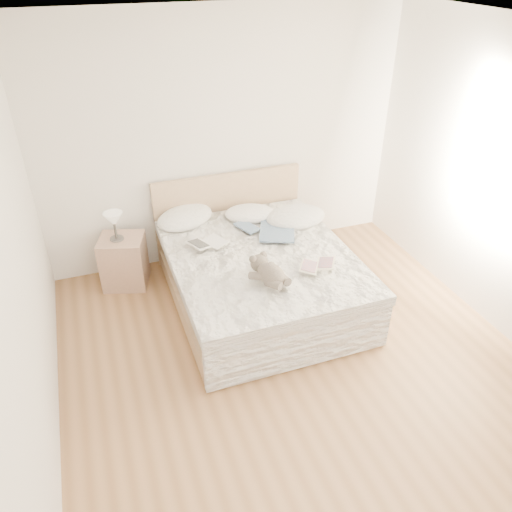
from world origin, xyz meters
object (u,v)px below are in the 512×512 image
Objects in this scene: nightstand at (124,261)px; childrens_book at (317,266)px; teddy_bear at (271,281)px; bed at (258,274)px; photo_book at (207,243)px; table_lamp at (114,221)px.

childrens_book is (1.65, -1.25, 0.35)m from nightstand.
bed is at bearing 58.97° from teddy_bear.
childrens_book reaches higher than nightstand.
bed reaches higher than childrens_book.
photo_book is 0.91m from teddy_bear.
teddy_bear is (-0.10, -0.61, 0.34)m from bed.
table_lamp reaches higher than nightstand.
nightstand is at bearing 108.94° from teddy_bear.
table_lamp reaches higher than childrens_book.
childrens_book is (0.40, -0.51, 0.32)m from bed.
teddy_bear is at bearing -99.68° from bed.
photo_book is 1.01× the size of childrens_book.
photo_book is at bearing -31.73° from table_lamp.
teddy_bear is (-0.50, -0.10, 0.02)m from childrens_book.
table_lamp reaches higher than teddy_bear.
bed is 7.01× the size of table_lamp.
bed is 6.24× the size of photo_book.
photo_book is at bearing 153.56° from bed.
table_lamp is at bearing 123.23° from photo_book.
bed is at bearing -30.67° from nightstand.
teddy_bear is (0.35, -0.84, 0.02)m from photo_book.
bed is 3.83× the size of nightstand.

